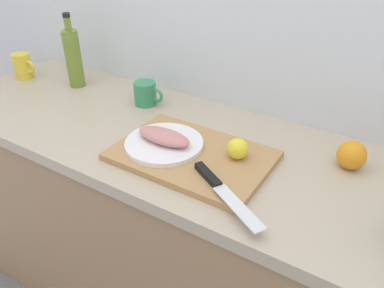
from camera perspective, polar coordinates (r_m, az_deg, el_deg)
name	(u,v)px	position (r m, az deg, el deg)	size (l,w,h in m)	color
back_wall	(243,8)	(1.35, 7.59, 19.31)	(3.20, 0.05, 2.50)	silver
kitchen_counter	(191,244)	(1.50, -0.18, -14.58)	(2.00, 0.60, 0.90)	#9E7A56
cutting_board	(192,156)	(1.13, 0.00, -1.72)	(0.45, 0.30, 0.02)	tan
white_plate	(164,144)	(1.16, -4.16, 0.06)	(0.24, 0.24, 0.01)	white
fish_fillet	(164,136)	(1.15, -4.21, 1.14)	(0.18, 0.08, 0.04)	tan
chef_knife	(218,186)	(0.99, 3.91, -6.23)	(0.27, 0.17, 0.02)	silver
lemon_0	(238,149)	(1.10, 6.77, -0.69)	(0.06, 0.06, 0.06)	yellow
olive_oil_bottle	(73,57)	(1.65, -17.18, 12.17)	(0.06, 0.06, 0.29)	olive
coffee_mug_0	(146,93)	(1.45, -6.86, 7.46)	(0.12, 0.08, 0.09)	#338C59
coffee_mug_1	(23,66)	(1.83, -23.73, 10.52)	(0.11, 0.07, 0.11)	yellow
orange_0	(352,155)	(1.17, 22.57, -1.53)	(0.08, 0.08, 0.08)	orange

